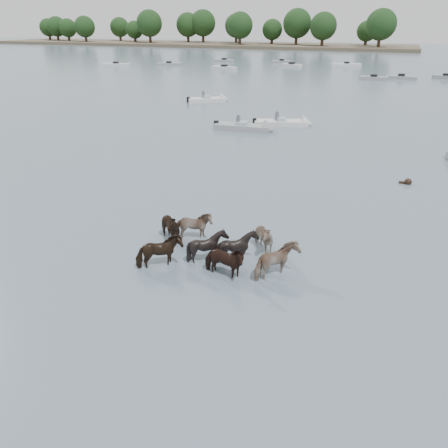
% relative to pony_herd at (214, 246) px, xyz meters
% --- Properties ---
extents(ground, '(400.00, 400.00, 0.00)m').
position_rel_pony_herd_xyz_m(ground, '(1.50, -2.04, -0.58)').
color(ground, '#4A5C6B').
rests_on(ground, ground).
extents(shoreline, '(160.00, 30.00, 1.00)m').
position_rel_pony_herd_xyz_m(shoreline, '(-68.50, 147.96, -0.08)').
color(shoreline, '#4C4233').
rests_on(shoreline, ground).
extents(pony_herd, '(7.00, 4.64, 1.56)m').
position_rel_pony_herd_xyz_m(pony_herd, '(0.00, 0.00, 0.00)').
color(pony_herd, black).
rests_on(pony_herd, ground).
extents(swimming_pony, '(0.72, 0.44, 0.44)m').
position_rel_pony_herd_xyz_m(swimming_pony, '(7.39, 12.38, -0.48)').
color(swimming_pony, black).
rests_on(swimming_pony, ground).
extents(motorboat_a, '(5.52, 3.18, 1.92)m').
position_rel_pony_herd_xyz_m(motorboat_a, '(-2.72, 25.35, -0.35)').
color(motorboat_a, silver).
rests_on(motorboat_a, ground).
extents(motorboat_b, '(5.55, 1.86, 1.92)m').
position_rel_pony_herd_xyz_m(motorboat_b, '(-5.45, 22.31, -0.35)').
color(motorboat_b, gray).
rests_on(motorboat_b, ground).
extents(motorboat_f, '(4.91, 3.92, 1.92)m').
position_rel_pony_herd_xyz_m(motorboat_f, '(-14.13, 34.85, -0.35)').
color(motorboat_f, silver).
rests_on(motorboat_f, ground).
extents(distant_flotilla, '(107.77, 28.43, 0.93)m').
position_rel_pony_herd_xyz_m(distant_flotilla, '(1.50, 74.23, -0.32)').
color(distant_flotilla, silver).
rests_on(distant_flotilla, ground).
extents(treeline, '(143.40, 21.33, 12.45)m').
position_rel_pony_herd_xyz_m(treeline, '(-63.21, 146.53, 6.26)').
color(treeline, '#382619').
rests_on(treeline, ground).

